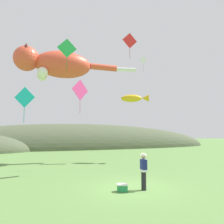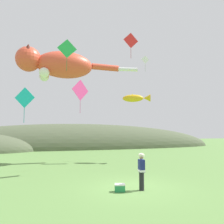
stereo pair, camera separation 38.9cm
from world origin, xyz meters
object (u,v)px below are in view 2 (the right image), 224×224
object	(u,v)px
kite_diamond_pink	(80,90)
kite_diamond_red	(131,41)
kite_giant_cat	(57,65)
kite_diamond_teal	(25,98)
kite_diamond_white	(145,60)
kite_spool	(123,185)
kite_diamond_green	(67,49)
kite_tube_streamer	(128,69)
picnic_cooler	(120,188)
kite_fish_windsock	(136,98)
festival_attendant	(141,170)

from	to	relation	value
kite_diamond_pink	kite_diamond_red	bearing A→B (deg)	25.50
kite_giant_cat	kite_diamond_red	distance (m)	7.31
kite_diamond_teal	kite_diamond_pink	bearing A→B (deg)	19.53
kite_diamond_white	kite_diamond_teal	bearing A→B (deg)	-146.99
kite_spool	kite_diamond_green	world-z (taller)	kite_diamond_green
kite_tube_streamer	kite_diamond_green	distance (m)	8.32
picnic_cooler	kite_diamond_teal	bearing A→B (deg)	140.34
kite_fish_windsock	kite_diamond_red	xyz separation A→B (m)	(-1.32, -2.18, 4.81)
festival_attendant	kite_tube_streamer	bearing A→B (deg)	73.65
picnic_cooler	kite_tube_streamer	xyz separation A→B (m)	(4.11, 10.23, 8.91)
picnic_cooler	kite_diamond_teal	world-z (taller)	kite_diamond_teal
kite_giant_cat	kite_tube_streamer	size ratio (longest dim) A/B	5.04
festival_attendant	kite_tube_streamer	world-z (taller)	kite_tube_streamer
kite_fish_windsock	kite_tube_streamer	bearing A→B (deg)	139.22
kite_diamond_pink	kite_diamond_teal	xyz separation A→B (m)	(-3.56, -1.26, -0.88)
festival_attendant	kite_diamond_white	size ratio (longest dim) A/B	0.98
festival_attendant	kite_diamond_red	xyz separation A→B (m)	(2.32, 7.58, 9.95)
kite_diamond_white	kite_diamond_teal	xyz separation A→B (m)	(-11.36, -7.38, -5.77)
kite_giant_cat	kite_diamond_teal	xyz separation A→B (m)	(-2.00, -6.89, -4.32)
picnic_cooler	kite_fish_windsock	bearing A→B (deg)	64.03
kite_spool	kite_diamond_teal	world-z (taller)	kite_diamond_teal
festival_attendant	kite_diamond_green	xyz separation A→B (m)	(-3.39, 5.01, 7.66)
kite_diamond_teal	picnic_cooler	bearing A→B (deg)	-39.66
kite_diamond_red	kite_diamond_teal	world-z (taller)	kite_diamond_red
festival_attendant	kite_diamond_red	size ratio (longest dim) A/B	0.76
kite_diamond_pink	kite_diamond_teal	bearing A→B (deg)	-160.47
kite_spool	kite_diamond_pink	size ratio (longest dim) A/B	0.09
kite_fish_windsock	kite_diamond_pink	world-z (taller)	kite_fish_windsock
kite_spool	kite_diamond_red	distance (m)	13.14
picnic_cooler	kite_diamond_green	xyz separation A→B (m)	(-2.29, 4.95, 8.43)
picnic_cooler	kite_diamond_white	xyz separation A→B (m)	(6.51, 11.40, 10.49)
kite_tube_streamer	kite_diamond_pink	distance (m)	8.05
festival_attendant	kite_diamond_green	bearing A→B (deg)	124.06
kite_spool	kite_fish_windsock	bearing A→B (deg)	64.34
kite_spool	kite_diamond_teal	bearing A→B (deg)	147.46
kite_fish_windsock	kite_diamond_red	bearing A→B (deg)	-121.07
kite_diamond_white	kite_diamond_teal	world-z (taller)	kite_diamond_white
kite_diamond_teal	kite_diamond_red	bearing A→B (deg)	23.00
kite_giant_cat	kite_diamond_white	xyz separation A→B (m)	(9.36, 0.49, 1.44)
kite_diamond_white	kite_diamond_teal	distance (m)	14.72
kite_diamond_white	kite_diamond_red	xyz separation A→B (m)	(-3.10, -3.87, 0.24)
kite_giant_cat	kite_diamond_pink	size ratio (longest dim) A/B	4.11
kite_tube_streamer	kite_diamond_green	bearing A→B (deg)	-140.52
kite_diamond_white	kite_diamond_red	world-z (taller)	kite_diamond_red
kite_fish_windsock	kite_diamond_teal	xyz separation A→B (m)	(-9.57, -5.69, -1.19)
festival_attendant	kite_fish_windsock	distance (m)	11.62
kite_giant_cat	kite_fish_windsock	size ratio (longest dim) A/B	3.55
kite_giant_cat	kite_diamond_white	distance (m)	9.48
kite_diamond_white	kite_diamond_pink	bearing A→B (deg)	-141.91
kite_giant_cat	kite_diamond_pink	distance (m)	6.78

